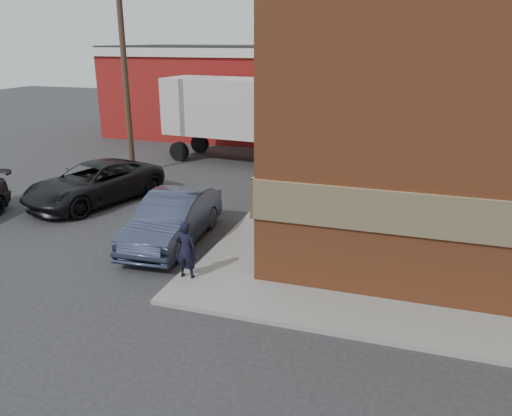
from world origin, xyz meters
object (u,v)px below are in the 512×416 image
Objects in this scene: utility_pole at (125,68)px; man at (186,249)px; warehouse at (240,91)px; sedan at (173,219)px; suv_a at (94,183)px; box_truck at (243,115)px.

utility_pole reaches higher than man.
utility_pole is (-1.50, -11.00, 1.93)m from warehouse.
utility_pole is at bearing -55.22° from man.
sedan is at bearing -51.11° from utility_pole.
suv_a is at bearing 146.31° from sedan.
sedan is (4.27, -18.16, -2.04)m from warehouse.
suv_a is (-6.23, 4.95, -0.12)m from man.
warehouse is 15.60m from suv_a.
warehouse is 2.96× the size of suv_a.
sedan is at bearing -76.75° from warehouse.
utility_pole is 5.86× the size of man.
sedan is 0.85× the size of suv_a.
utility_pole is at bearing -134.75° from box_truck.
box_truck reaches higher than suv_a.
suv_a is (-4.71, 2.70, -0.01)m from sedan.
utility_pole is at bearing -97.77° from warehouse.
man is at bearing -71.68° from box_truck.
man reaches higher than sedan.
warehouse is 7.93m from box_truck.
box_truck reaches higher than man.
utility_pole is at bearing 120.09° from suv_a.
warehouse is 3.47× the size of sedan.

